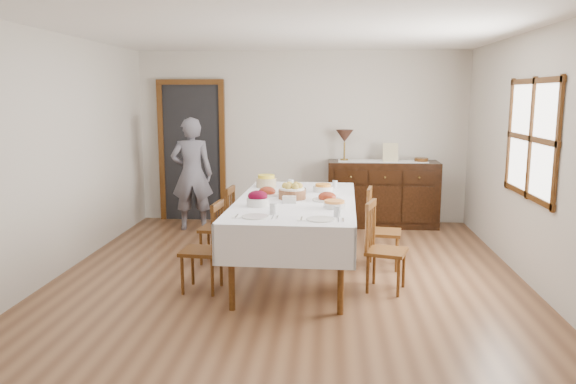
# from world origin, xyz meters

# --- Properties ---
(ground) EXTENTS (6.00, 6.00, 0.00)m
(ground) POSITION_xyz_m (0.00, 0.00, 0.00)
(ground) COLOR brown
(room_shell) EXTENTS (5.02, 6.02, 2.65)m
(room_shell) POSITION_xyz_m (-0.15, 0.42, 1.64)
(room_shell) COLOR white
(room_shell) RESTS_ON ground
(dining_table) EXTENTS (1.32, 2.48, 0.84)m
(dining_table) POSITION_xyz_m (0.07, 0.25, 0.75)
(dining_table) COLOR white
(dining_table) RESTS_ON ground
(chair_left_near) EXTENTS (0.41, 0.41, 0.91)m
(chair_left_near) POSITION_xyz_m (-0.79, -0.28, 0.46)
(chair_left_near) COLOR #502C10
(chair_left_near) RESTS_ON ground
(chair_left_far) EXTENTS (0.40, 0.40, 0.89)m
(chair_left_far) POSITION_xyz_m (-0.83, 0.70, 0.45)
(chair_left_far) COLOR #502C10
(chair_left_far) RESTS_ON ground
(chair_right_near) EXTENTS (0.47, 0.47, 0.90)m
(chair_right_near) POSITION_xyz_m (0.96, -0.13, 0.46)
(chair_right_near) COLOR #502C10
(chair_right_near) RESTS_ON ground
(chair_right_far) EXTENTS (0.43, 0.43, 0.91)m
(chair_right_far) POSITION_xyz_m (1.00, 0.64, 0.46)
(chair_right_far) COLOR #502C10
(chair_right_far) RESTS_ON ground
(sideboard) EXTENTS (1.62, 0.59, 0.97)m
(sideboard) POSITION_xyz_m (1.22, 2.72, 0.49)
(sideboard) COLOR black
(sideboard) RESTS_ON ground
(person) EXTENTS (0.59, 0.43, 1.74)m
(person) POSITION_xyz_m (-1.55, 2.29, 0.87)
(person) COLOR slate
(person) RESTS_ON ground
(bread_basket) EXTENTS (0.30, 0.30, 0.18)m
(bread_basket) POSITION_xyz_m (0.03, 0.31, 0.92)
(bread_basket) COLOR brown
(bread_basket) RESTS_ON dining_table
(egg_basket) EXTENTS (0.25, 0.25, 0.10)m
(egg_basket) POSITION_xyz_m (0.04, 0.70, 0.88)
(egg_basket) COLOR black
(egg_basket) RESTS_ON dining_table
(ham_platter_a) EXTENTS (0.31, 0.31, 0.11)m
(ham_platter_a) POSITION_xyz_m (-0.26, 0.51, 0.87)
(ham_platter_a) COLOR silver
(ham_platter_a) RESTS_ON dining_table
(ham_platter_b) EXTENTS (0.31, 0.31, 0.11)m
(ham_platter_b) POSITION_xyz_m (0.40, 0.23, 0.87)
(ham_platter_b) COLOR silver
(ham_platter_b) RESTS_ON dining_table
(beet_bowl) EXTENTS (0.22, 0.22, 0.16)m
(beet_bowl) POSITION_xyz_m (-0.29, -0.11, 0.91)
(beet_bowl) COLOR silver
(beet_bowl) RESTS_ON dining_table
(carrot_bowl) EXTENTS (0.24, 0.24, 0.09)m
(carrot_bowl) POSITION_xyz_m (0.36, 0.79, 0.88)
(carrot_bowl) COLOR silver
(carrot_bowl) RESTS_ON dining_table
(pineapple_bowl) EXTENTS (0.25, 0.25, 0.15)m
(pineapple_bowl) POSITION_xyz_m (-0.33, 1.06, 0.91)
(pineapple_bowl) COLOR tan
(pineapple_bowl) RESTS_ON dining_table
(casserole_dish) EXTENTS (0.21, 0.21, 0.08)m
(casserole_dish) POSITION_xyz_m (0.48, -0.16, 0.88)
(casserole_dish) COLOR silver
(casserole_dish) RESTS_ON dining_table
(butter_dish) EXTENTS (0.14, 0.09, 0.07)m
(butter_dish) POSITION_xyz_m (0.02, 0.08, 0.88)
(butter_dish) COLOR silver
(butter_dish) RESTS_ON dining_table
(setting_left) EXTENTS (0.42, 0.31, 0.10)m
(setting_left) POSITION_xyz_m (-0.20, -0.59, 0.86)
(setting_left) COLOR silver
(setting_left) RESTS_ON dining_table
(setting_right) EXTENTS (0.42, 0.31, 0.10)m
(setting_right) POSITION_xyz_m (0.40, -0.66, 0.86)
(setting_right) COLOR silver
(setting_right) RESTS_ON dining_table
(glass_far_a) EXTENTS (0.07, 0.07, 0.10)m
(glass_far_a) POSITION_xyz_m (-0.04, 1.06, 0.89)
(glass_far_a) COLOR silver
(glass_far_a) RESTS_ON dining_table
(glass_far_b) EXTENTS (0.06, 0.06, 0.09)m
(glass_far_b) POSITION_xyz_m (0.49, 1.04, 0.89)
(glass_far_b) COLOR silver
(glass_far_b) RESTS_ON dining_table
(runner) EXTENTS (1.30, 0.35, 0.01)m
(runner) POSITION_xyz_m (1.21, 2.72, 0.98)
(runner) COLOR white
(runner) RESTS_ON sideboard
(table_lamp) EXTENTS (0.26, 0.26, 0.46)m
(table_lamp) POSITION_xyz_m (0.65, 2.75, 1.33)
(table_lamp) COLOR brown
(table_lamp) RESTS_ON sideboard
(picture_frame) EXTENTS (0.22, 0.08, 0.28)m
(picture_frame) POSITION_xyz_m (1.31, 2.63, 1.11)
(picture_frame) COLOR #C1B588
(picture_frame) RESTS_ON sideboard
(deco_bowl) EXTENTS (0.20, 0.20, 0.06)m
(deco_bowl) POSITION_xyz_m (1.77, 2.69, 1.00)
(deco_bowl) COLOR #502C10
(deco_bowl) RESTS_ON sideboard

